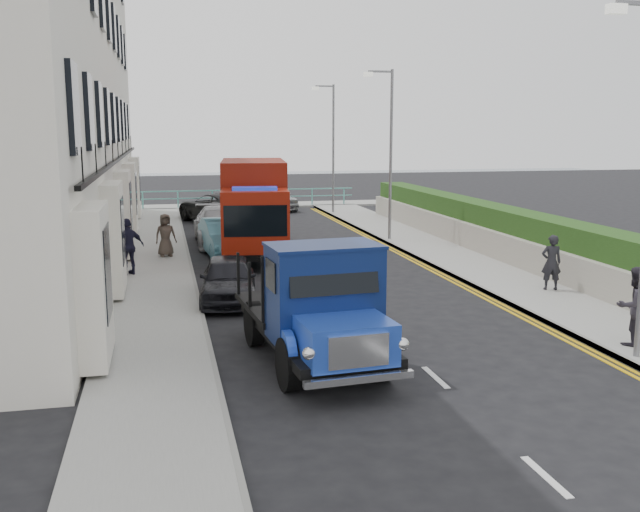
# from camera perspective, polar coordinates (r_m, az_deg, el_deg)

# --- Properties ---
(ground) EXTENTS (120.00, 120.00, 0.00)m
(ground) POSITION_cam_1_polar(r_m,az_deg,el_deg) (15.59, 6.48, -7.21)
(ground) COLOR black
(ground) RESTS_ON ground
(pavement_west) EXTENTS (2.40, 38.00, 0.12)m
(pavement_west) POSITION_cam_1_polar(r_m,az_deg,el_deg) (23.50, -13.00, -1.36)
(pavement_west) COLOR gray
(pavement_west) RESTS_ON ground
(pavement_east) EXTENTS (2.60, 38.00, 0.12)m
(pavement_east) POSITION_cam_1_polar(r_m,az_deg,el_deg) (25.63, 11.16, -0.35)
(pavement_east) COLOR gray
(pavement_east) RESTS_ON ground
(promenade) EXTENTS (30.00, 2.50, 0.12)m
(promenade) POSITION_cam_1_polar(r_m,az_deg,el_deg) (43.58, -6.02, 4.03)
(promenade) COLOR gray
(promenade) RESTS_ON ground
(sea_plane) EXTENTS (120.00, 120.00, 0.00)m
(sea_plane) POSITION_cam_1_polar(r_m,az_deg,el_deg) (74.36, -8.80, 6.41)
(sea_plane) COLOR slate
(sea_plane) RESTS_ON ground
(terrace_west) EXTENTS (6.31, 30.20, 14.25)m
(terrace_west) POSITION_cam_1_polar(r_m,az_deg,el_deg) (27.55, -22.78, 14.63)
(terrace_west) COLOR silver
(terrace_west) RESTS_ON ground
(garden_east) EXTENTS (1.45, 28.00, 1.75)m
(garden_east) POSITION_cam_1_polar(r_m,az_deg,el_deg) (26.32, 15.04, 1.62)
(garden_east) COLOR #B2AD9E
(garden_east) RESTS_ON ground
(seafront_railing) EXTENTS (13.00, 0.08, 1.11)m
(seafront_railing) POSITION_cam_1_polar(r_m,az_deg,el_deg) (42.73, -5.91, 4.62)
(seafront_railing) COLOR #59B2A5
(seafront_railing) RESTS_ON ground
(lamp_mid) EXTENTS (1.23, 0.18, 7.00)m
(lamp_mid) POSITION_cam_1_polar(r_m,az_deg,el_deg) (29.50, 5.47, 8.84)
(lamp_mid) COLOR slate
(lamp_mid) RESTS_ON ground
(lamp_far) EXTENTS (1.23, 0.18, 7.00)m
(lamp_far) POSITION_cam_1_polar(r_m,az_deg,el_deg) (39.13, 0.90, 9.18)
(lamp_far) COLOR slate
(lamp_far) RESTS_ON ground
(bedford_lorry) EXTENTS (2.49, 5.37, 2.47)m
(bedford_lorry) POSITION_cam_1_polar(r_m,az_deg,el_deg) (13.71, 0.11, -4.62)
(bedford_lorry) COLOR black
(bedford_lorry) RESTS_ON ground
(red_lorry) EXTENTS (2.99, 6.87, 3.49)m
(red_lorry) POSITION_cam_1_polar(r_m,az_deg,el_deg) (26.28, -5.31, 4.01)
(red_lorry) COLOR black
(red_lorry) RESTS_ON ground
(parked_car_front) EXTENTS (1.86, 3.81, 1.25)m
(parked_car_front) POSITION_cam_1_polar(r_m,az_deg,el_deg) (19.44, -7.34, -1.84)
(parked_car_front) COLOR black
(parked_car_front) RESTS_ON ground
(parked_car_mid) EXTENTS (1.82, 4.31, 1.38)m
(parked_car_mid) POSITION_cam_1_polar(r_m,az_deg,el_deg) (26.44, -7.57, 1.46)
(parked_car_mid) COLOR teal
(parked_car_mid) RESTS_ON ground
(parked_car_rear) EXTENTS (2.11, 5.19, 1.50)m
(parked_car_rear) POSITION_cam_1_polar(r_m,az_deg,el_deg) (29.26, -7.91, 2.40)
(parked_car_rear) COLOR #9C9DA1
(parked_car_rear) RESTS_ON ground
(seafront_car_left) EXTENTS (4.34, 5.91, 1.49)m
(seafront_car_left) POSITION_cam_1_polar(r_m,az_deg,el_deg) (36.21, -8.17, 3.85)
(seafront_car_left) COLOR black
(seafront_car_left) RESTS_ON ground
(seafront_car_right) EXTENTS (2.60, 4.57, 1.46)m
(seafront_car_right) POSITION_cam_1_polar(r_m,az_deg,el_deg) (41.73, -3.72, 4.72)
(seafront_car_right) COLOR #9E9FA3
(seafront_car_right) RESTS_ON ground
(pedestrian_east_near) EXTENTS (0.64, 0.49, 1.58)m
(pedestrian_east_near) POSITION_cam_1_polar(r_m,az_deg,el_deg) (21.20, 18.02, -0.49)
(pedestrian_east_near) COLOR black
(pedestrian_east_near) RESTS_ON pavement_east
(pedestrian_east_far) EXTENTS (0.83, 0.65, 1.69)m
(pedestrian_east_far) POSITION_cam_1_polar(r_m,az_deg,el_deg) (16.39, 23.85, -3.68)
(pedestrian_east_far) COLOR #2C2831
(pedestrian_east_far) RESTS_ON pavement_east
(pedestrian_west_near) EXTENTS (1.12, 0.88, 1.78)m
(pedestrian_west_near) POSITION_cam_1_polar(r_m,az_deg,el_deg) (23.04, -15.09, 0.73)
(pedestrian_west_near) COLOR black
(pedestrian_west_near) RESTS_ON pavement_west
(pedestrian_west_far) EXTENTS (0.85, 0.65, 1.54)m
(pedestrian_west_far) POSITION_cam_1_polar(r_m,az_deg,el_deg) (26.10, -12.26, 1.64)
(pedestrian_west_far) COLOR #463B33
(pedestrian_west_far) RESTS_ON pavement_west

